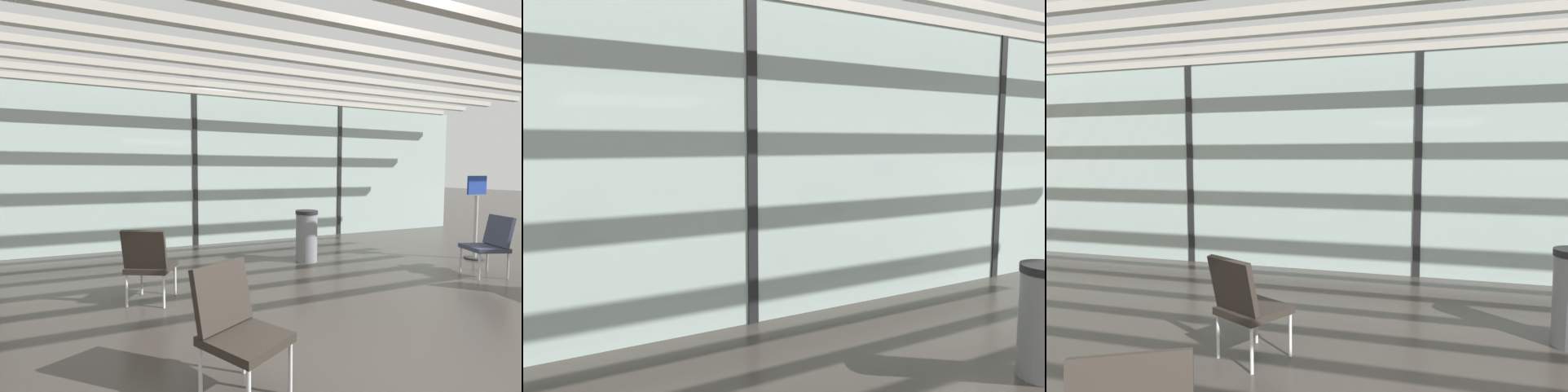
{
  "view_description": "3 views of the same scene",
  "coord_description": "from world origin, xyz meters",
  "views": [
    {
      "loc": [
        -1.57,
        -2.14,
        1.49
      ],
      "look_at": [
        1.7,
        5.77,
        0.94
      ],
      "focal_mm": 24.79,
      "sensor_mm": 36.0,
      "label": 1
    },
    {
      "loc": [
        -1.98,
        0.94,
        1.76
      ],
      "look_at": [
        1.85,
        7.9,
        0.89
      ],
      "focal_mm": 33.94,
      "sensor_mm": 36.0,
      "label": 2
    },
    {
      "loc": [
        0.25,
        -1.25,
        1.64
      ],
      "look_at": [
        -1.98,
        6.55,
        0.97
      ],
      "focal_mm": 31.37,
      "sensor_mm": 36.0,
      "label": 3
    }
  ],
  "objects": [
    {
      "name": "parked_airplane",
      "position": [
        1.2,
        9.48,
        2.09
      ],
      "size": [
        11.95,
        4.18,
        4.18
      ],
      "color": "silver",
      "rests_on": "ground"
    },
    {
      "name": "glass_curtain_wall",
      "position": [
        0.0,
        5.2,
        1.54
      ],
      "size": [
        14.0,
        0.08,
        3.08
      ],
      "primitive_type": "cube",
      "color": "#A3B7B2",
      "rests_on": "ground"
    },
    {
      "name": "lounge_chair_0",
      "position": [
        3.48,
        1.36,
        0.49
      ],
      "size": [
        0.65,
        0.62,
        0.87
      ],
      "rotation": [
        0.0,
        0.0,
        4.39
      ],
      "color": "#33384C",
      "rests_on": "ground"
    },
    {
      "name": "window_mullion_2",
      "position": [
        3.5,
        5.2,
        1.54
      ],
      "size": [
        0.1,
        0.12,
        3.08
      ],
      "primitive_type": "cube",
      "color": "black",
      "rests_on": "ground"
    },
    {
      "name": "ceiling_slats",
      "position": [
        0.0,
        1.9,
        3.13
      ],
      "size": [
        13.72,
        6.72,
        0.1
      ],
      "color": "#B7B2A8",
      "rests_on": "glass_curtain_wall"
    },
    {
      "name": "lounge_chair_1",
      "position": [
        -0.83,
        0.1,
        0.49
      ],
      "size": [
        0.67,
        0.69,
        0.87
      ],
      "rotation": [
        0.0,
        0.0,
        0.49
      ],
      "color": "#28231E",
      "rests_on": "ground"
    },
    {
      "name": "trash_bin",
      "position": [
        1.43,
        3.11,
        0.43
      ],
      "size": [
        0.38,
        0.38,
        0.86
      ],
      "color": "slate",
      "rests_on": "ground"
    },
    {
      "name": "ground_plane",
      "position": [
        0.0,
        0.0,
        0.0
      ],
      "size": [
        60.0,
        60.0,
        0.0
      ],
      "primitive_type": "plane",
      "color": "#38332D"
    },
    {
      "name": "window_mullion_1",
      "position": [
        0.0,
        5.2,
        1.54
      ],
      "size": [
        0.1,
        0.12,
        3.08
      ],
      "primitive_type": "cube",
      "color": "black",
      "rests_on": "ground"
    },
    {
      "name": "lounge_chair_2",
      "position": [
        -1.21,
        2.06,
        0.49
      ],
      "size": [
        0.66,
        0.68,
        0.87
      ],
      "rotation": [
        0.0,
        0.0,
        2.69
      ],
      "color": "#28231E",
      "rests_on": "ground"
    },
    {
      "name": "info_sign",
      "position": [
        4.21,
        2.13,
        0.68
      ],
      "size": [
        0.44,
        0.32,
        1.44
      ],
      "color": "#333333",
      "rests_on": "ground"
    }
  ]
}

